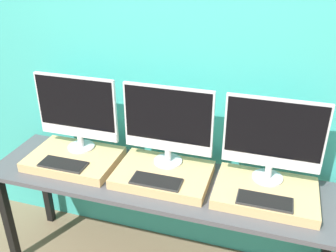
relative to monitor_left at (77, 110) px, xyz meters
name	(u,v)px	position (x,y,z in m)	size (l,w,h in m)	color
wall_back	(179,75)	(0.61, 0.24, 0.21)	(8.00, 0.04, 2.60)	teal
workbench	(162,190)	(0.61, -0.11, -0.41)	(2.18, 0.56, 0.75)	#47474C
wooden_riser_left	(74,159)	(0.00, -0.10, -0.30)	(0.57, 0.40, 0.06)	tan
monitor_left	(77,110)	(0.00, 0.00, 0.00)	(0.55, 0.18, 0.50)	silver
keyboard_left	(63,164)	(0.00, -0.23, -0.27)	(0.29, 0.13, 0.01)	#2D2D2D
wooden_riser_center	(163,175)	(0.61, -0.10, -0.30)	(0.57, 0.40, 0.06)	tan
monitor_center	(168,123)	(0.61, 0.00, 0.00)	(0.55, 0.18, 0.50)	silver
keyboard_center	(156,181)	(0.61, -0.23, -0.27)	(0.29, 0.13, 0.01)	#2D2D2D
wooden_riser_right	(265,193)	(1.21, -0.10, -0.30)	(0.57, 0.40, 0.06)	tan
monitor_right	(273,137)	(1.21, 0.00, 0.00)	(0.55, 0.18, 0.50)	silver
keyboard_right	(265,201)	(1.21, -0.23, -0.27)	(0.29, 0.13, 0.01)	#2D2D2D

